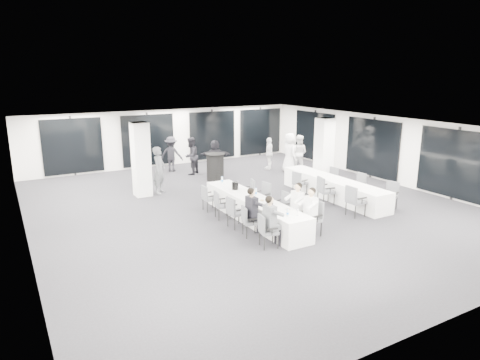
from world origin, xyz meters
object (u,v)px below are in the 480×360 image
object	(u,v)px
chair_side_left_far	(299,182)
chair_side_right_far	(332,177)
chair_main_left_mid	(234,210)
standing_guest_e	(289,150)
banquet_table_main	(254,209)
chair_main_left_far	(208,197)
chair_main_left_fourth	(220,203)
standing_guest_d	(269,151)
standing_guest_g	(141,162)
chair_main_right_fourth	(263,195)
chair_side_left_near	(354,199)
chair_side_left_mid	(324,189)
standing_guest_f	(215,154)
chair_main_right_far	(249,190)
chair_main_right_second	(300,211)
chair_main_left_near	(266,229)
standing_guest_a	(159,167)
ice_bucket_near	(270,201)
chair_main_right_mid	(283,204)
chair_side_right_near	(390,193)
standing_guest_h	(299,151)
chair_main_left_second	(248,219)
ice_bucket_far	(235,186)
standing_guest_c	(171,152)
cocktail_table	(215,167)
chair_side_right_mid	(359,184)
chair_main_right_near	(313,216)
standing_guest_b	(191,154)
banquet_table_side	(333,188)

from	to	relation	value
chair_side_left_far	chair_side_right_far	size ratio (longest dim) A/B	1.02
chair_main_left_mid	standing_guest_e	distance (m)	7.83
banquet_table_main	chair_main_left_far	world-z (taller)	chair_main_left_far
chair_main_left_fourth	standing_guest_e	world-z (taller)	standing_guest_e
standing_guest_d	standing_guest_g	xyz separation A→B (m)	(-6.20, 0.39, 0.03)
chair_main_left_mid	chair_main_right_fourth	distance (m)	1.94
chair_side_left_near	chair_side_left_mid	xyz separation A→B (m)	(0.00, 1.47, -0.01)
standing_guest_f	chair_main_right_far	bearing A→B (deg)	101.40
chair_main_right_second	chair_main_left_fourth	bearing A→B (deg)	33.96
chair_main_left_near	standing_guest_a	xyz separation A→B (m)	(-0.68, 6.52, 0.51)
chair_main_left_near	chair_main_left_fourth	bearing A→B (deg)	-167.13
chair_main_left_near	standing_guest_f	size ratio (longest dim) A/B	0.53
chair_side_left_near	ice_bucket_near	size ratio (longest dim) A/B	4.44
chair_main_right_mid	chair_side_right_near	xyz separation A→B (m)	(3.90, -0.86, 0.02)
chair_side_left_far	standing_guest_h	distance (m)	4.22
standing_guest_a	standing_guest_e	distance (m)	6.50
chair_main_left_second	standing_guest_g	xyz separation A→B (m)	(-0.82, 7.48, 0.40)
standing_guest_a	chair_side_left_near	bearing A→B (deg)	-101.70
chair_side_left_mid	ice_bucket_far	size ratio (longest dim) A/B	4.00
chair_main_left_far	chair_main_right_far	world-z (taller)	chair_main_left_far
chair_side_right_near	standing_guest_c	world-z (taller)	standing_guest_c
chair_side_left_far	standing_guest_d	xyz separation A→B (m)	(1.48, 4.31, 0.37)
chair_side_left_near	standing_guest_f	distance (m)	8.09
banquet_table_main	chair_main_left_fourth	size ratio (longest dim) A/B	5.59
standing_guest_f	standing_guest_g	xyz separation A→B (m)	(-3.64, -0.35, 0.03)
chair_side_left_mid	standing_guest_e	xyz separation A→B (m)	(1.91, 4.74, 0.48)
chair_side_left_near	standing_guest_e	world-z (taller)	standing_guest_e
cocktail_table	chair_side_left_near	xyz separation A→B (m)	(1.79, -6.54, -0.02)
chair_main_left_mid	standing_guest_d	distance (m)	8.29
banquet_table_main	chair_side_right_mid	world-z (taller)	chair_side_right_mid
chair_main_right_near	standing_guest_g	distance (m)	8.70
ice_bucket_far	standing_guest_a	bearing A→B (deg)	113.99
chair_main_right_fourth	standing_guest_f	distance (m)	6.16
standing_guest_g	chair_main_left_mid	bearing A→B (deg)	-44.89
chair_main_right_second	chair_side_left_far	xyz separation A→B (m)	(2.24, 2.99, -0.03)
chair_main_left_mid	standing_guest_b	bearing A→B (deg)	163.55
chair_side_right_near	standing_guest_g	world-z (taller)	standing_guest_g
banquet_table_side	chair_side_right_mid	distance (m)	0.96
cocktail_table	chair_side_right_far	distance (m)	4.97
cocktail_table	chair_main_left_near	world-z (taller)	cocktail_table
banquet_table_main	standing_guest_d	world-z (taller)	standing_guest_d
chair_main_left_fourth	chair_main_left_far	distance (m)	0.92
chair_main_left_far	chair_side_left_near	bearing A→B (deg)	53.94
chair_main_left_near	chair_main_right_mid	bearing A→B (deg)	146.66
chair_main_right_far	chair_side_right_near	xyz separation A→B (m)	(3.91, -2.90, 0.04)
chair_main_right_mid	chair_side_right_far	world-z (taller)	chair_main_right_mid
chair_side_right_far	banquet_table_main	bearing A→B (deg)	102.89
cocktail_table	chair_side_right_far	size ratio (longest dim) A/B	1.35
chair_main_left_second	chair_side_right_far	distance (m)	6.21
standing_guest_d	standing_guest_f	distance (m)	2.66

